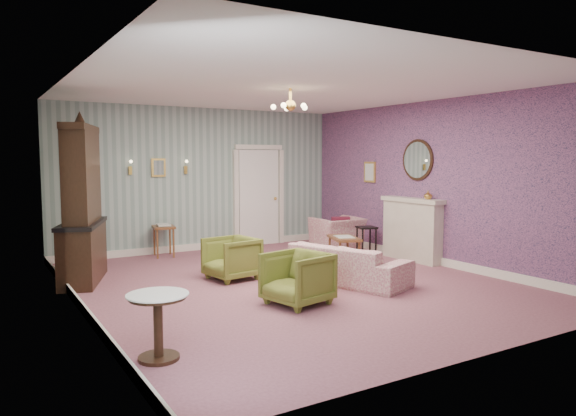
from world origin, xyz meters
TOP-DOWN VIEW (x-y plane):
  - floor at (0.00, 0.00)m, footprint 7.00×7.00m
  - ceiling at (0.00, 0.00)m, footprint 7.00×7.00m
  - wall_back at (0.00, 3.50)m, footprint 6.00×0.00m
  - wall_front at (0.00, -3.50)m, footprint 6.00×0.00m
  - wall_left at (-3.00, 0.00)m, footprint 0.00×7.00m
  - wall_right at (3.00, 0.00)m, footprint 0.00×7.00m
  - wall_right_floral at (2.98, 0.00)m, footprint 0.00×7.00m
  - door at (1.30, 3.46)m, footprint 1.12×0.12m
  - olive_chair_a at (-0.53, -1.05)m, footprint 0.83×0.86m
  - olive_chair_b at (-0.32, -0.73)m, footprint 0.74×0.77m
  - olive_chair_c at (-0.64, 0.70)m, footprint 0.76×0.80m
  - sofa_chintz at (0.72, -0.37)m, footprint 1.25×2.07m
  - wingback_chair at (2.54, 2.25)m, footprint 0.99×0.65m
  - dresser at (-2.65, 1.72)m, footprint 1.01×1.60m
  - fireplace at (2.86, 0.40)m, footprint 0.30×1.40m
  - mantel_vase at (2.84, 0.00)m, footprint 0.15×0.15m
  - oval_mirror at (2.96, 0.40)m, footprint 0.04×0.76m
  - framed_print at (2.97, 1.75)m, footprint 0.04×0.34m
  - coffee_table at (1.90, 1.19)m, footprint 0.70×0.92m
  - side_table_black at (2.65, 1.44)m, footprint 0.44×0.44m
  - pedestal_table at (-2.65, -1.99)m, footprint 0.66×0.66m
  - nesting_table at (-0.93, 3.15)m, footprint 0.46×0.55m
  - gilt_mirror_back at (-0.90, 3.46)m, footprint 0.28×0.06m
  - sconce_left at (-1.45, 3.44)m, footprint 0.16×0.12m
  - sconce_right at (-0.35, 3.44)m, footprint 0.16×0.12m
  - chandelier at (0.00, 0.00)m, footprint 0.56×0.56m
  - burgundy_cushion at (2.49, 2.10)m, footprint 0.41×0.28m

SIDE VIEW (x-z plane):
  - floor at x=0.00m, z-range 0.00..0.00m
  - coffee_table at x=1.90m, z-range 0.00..0.42m
  - side_table_black at x=2.65m, z-range 0.00..0.53m
  - pedestal_table at x=-2.65m, z-range 0.00..0.63m
  - nesting_table at x=-0.93m, z-range 0.00..0.64m
  - olive_chair_b at x=-0.32m, z-range 0.00..0.66m
  - olive_chair_c at x=-0.64m, z-range 0.00..0.73m
  - olive_chair_a at x=-0.53m, z-range 0.00..0.75m
  - sofa_chintz at x=0.72m, z-range 0.00..0.78m
  - wingback_chair at x=2.54m, z-range 0.00..0.86m
  - burgundy_cushion at x=2.49m, z-range 0.28..0.68m
  - fireplace at x=2.86m, z-range 0.00..1.16m
  - door at x=1.30m, z-range 0.00..2.16m
  - mantel_vase at x=2.84m, z-range 1.16..1.31m
  - dresser at x=-2.65m, z-range 0.00..2.52m
  - wall_back at x=0.00m, z-range -1.55..4.45m
  - wall_front at x=0.00m, z-range -1.55..4.45m
  - wall_left at x=-3.00m, z-range -2.05..4.95m
  - wall_right at x=3.00m, z-range -2.05..4.95m
  - wall_right_floral at x=2.98m, z-range -2.05..4.95m
  - framed_print at x=2.97m, z-range 1.39..1.81m
  - gilt_mirror_back at x=-0.90m, z-range 1.52..1.88m
  - sconce_left at x=-1.45m, z-range 1.55..1.85m
  - sconce_right at x=-0.35m, z-range 1.55..1.85m
  - oval_mirror at x=2.96m, z-range 1.43..2.27m
  - chandelier at x=0.00m, z-range 2.45..2.81m
  - ceiling at x=0.00m, z-range 2.90..2.90m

